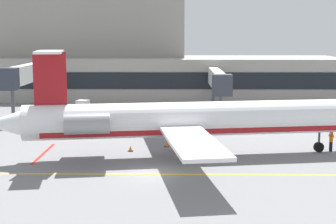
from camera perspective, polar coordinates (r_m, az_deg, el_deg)
name	(u,v)px	position (r m, az deg, el deg)	size (l,w,h in m)	color
ground	(151,175)	(39.47, -1.88, -7.03)	(120.00, 120.00, 0.11)	slate
terminal_building	(112,61)	(87.73, -6.31, 5.69)	(72.96, 17.28, 16.79)	gray
jet_bridge_west	(26,74)	(70.88, -15.64, 4.07)	(2.40, 18.79, 6.66)	silver
jet_bridge_east	(218,81)	(69.51, 5.58, 3.52)	(2.40, 16.51, 5.73)	silver
regional_jet	(191,120)	(44.34, 2.58, -0.85)	(35.70, 26.03, 9.30)	white
baggage_tug	(81,111)	(65.45, -9.75, 0.15)	(2.66, 3.60, 2.28)	silver
marshaller	(331,141)	(48.90, 17.79, -3.07)	(0.36, 0.81, 1.97)	#191E33
safety_cone_alpha	(130,149)	(46.91, -4.23, -4.11)	(0.47, 0.47, 0.55)	orange
safety_cone_bravo	(166,144)	(48.65, -0.17, -3.62)	(0.47, 0.47, 0.55)	orange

